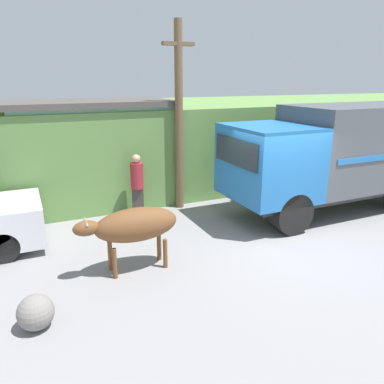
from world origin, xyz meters
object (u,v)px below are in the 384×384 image
at_px(utility_pole, 179,115).
at_px(roadside_rock, 36,312).
at_px(brown_cow, 134,225).
at_px(pedestrian_on_hill, 137,183).
at_px(cargo_truck, 339,153).

bearing_deg(utility_pole, roadside_rock, -134.06).
xyz_separation_m(brown_cow, pedestrian_on_hill, (0.94, 2.95, 0.02)).
height_order(brown_cow, roadside_rock, brown_cow).
relative_size(brown_cow, roadside_rock, 3.67).
relative_size(brown_cow, pedestrian_on_hill, 1.17).
relative_size(pedestrian_on_hill, roadside_rock, 3.14).
relative_size(cargo_truck, roadside_rock, 11.77).
bearing_deg(cargo_truck, roadside_rock, -167.38).
distance_m(cargo_truck, brown_cow, 6.48).
bearing_deg(roadside_rock, utility_pole, 45.94).
xyz_separation_m(cargo_truck, roadside_rock, (-8.27, -2.28, -1.42)).
bearing_deg(pedestrian_on_hill, utility_pole, -159.61).
xyz_separation_m(utility_pole, roadside_rock, (-4.23, -4.37, -2.45)).
height_order(pedestrian_on_hill, roadside_rock, pedestrian_on_hill).
relative_size(cargo_truck, pedestrian_on_hill, 3.75).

